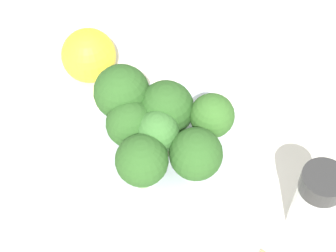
# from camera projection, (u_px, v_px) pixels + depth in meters

# --- Properties ---
(ground_plane) EXTENTS (3.00, 3.00, 0.00)m
(ground_plane) POSITION_uv_depth(u_px,v_px,m) (168.00, 173.00, 0.52)
(ground_plane) COLOR silver
(bowl) EXTENTS (0.15, 0.15, 0.04)m
(bowl) POSITION_uv_depth(u_px,v_px,m) (168.00, 161.00, 0.50)
(bowl) COLOR silver
(bowl) RESTS_ON ground_plane
(broccoli_floret_0) EXTENTS (0.04, 0.04, 0.05)m
(broccoli_floret_0) POSITION_uv_depth(u_px,v_px,m) (199.00, 152.00, 0.45)
(broccoli_floret_0) COLOR #8EB770
(broccoli_floret_0) RESTS_ON bowl
(broccoli_floret_1) EXTENTS (0.05, 0.05, 0.06)m
(broccoli_floret_1) POSITION_uv_depth(u_px,v_px,m) (166.00, 109.00, 0.47)
(broccoli_floret_1) COLOR #8EB770
(broccoli_floret_1) RESTS_ON bowl
(broccoli_floret_2) EXTENTS (0.04, 0.04, 0.05)m
(broccoli_floret_2) POSITION_uv_depth(u_px,v_px,m) (130.00, 125.00, 0.46)
(broccoli_floret_2) COLOR #7A9E5B
(broccoli_floret_2) RESTS_ON bowl
(broccoli_floret_3) EXTENTS (0.04, 0.04, 0.05)m
(broccoli_floret_3) POSITION_uv_depth(u_px,v_px,m) (142.00, 161.00, 0.44)
(broccoli_floret_3) COLOR #8EB770
(broccoli_floret_3) RESTS_ON bowl
(broccoli_floret_4) EXTENTS (0.04, 0.04, 0.05)m
(broccoli_floret_4) POSITION_uv_depth(u_px,v_px,m) (157.00, 134.00, 0.46)
(broccoli_floret_4) COLOR #7A9E5B
(broccoli_floret_4) RESTS_ON bowl
(broccoli_floret_5) EXTENTS (0.05, 0.05, 0.06)m
(broccoli_floret_5) POSITION_uv_depth(u_px,v_px,m) (122.00, 93.00, 0.47)
(broccoli_floret_5) COLOR #7A9E5B
(broccoli_floret_5) RESTS_ON bowl
(broccoli_floret_6) EXTENTS (0.04, 0.04, 0.05)m
(broccoli_floret_6) POSITION_uv_depth(u_px,v_px,m) (212.00, 117.00, 0.47)
(broccoli_floret_6) COLOR #8EB770
(broccoli_floret_6) RESTS_ON bowl
(pepper_shaker) EXTENTS (0.04, 0.04, 0.08)m
(pepper_shaker) POSITION_uv_depth(u_px,v_px,m) (315.00, 201.00, 0.46)
(pepper_shaker) COLOR silver
(pepper_shaker) RESTS_ON ground_plane
(lemon_wedge) EXTENTS (0.06, 0.06, 0.06)m
(lemon_wedge) POSITION_uv_depth(u_px,v_px,m) (89.00, 55.00, 0.57)
(lemon_wedge) COLOR yellow
(lemon_wedge) RESTS_ON ground_plane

